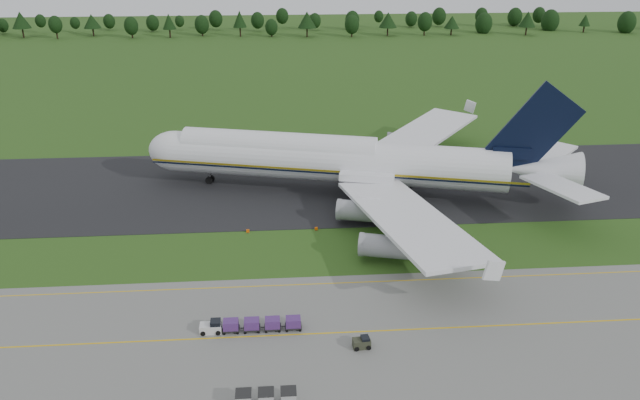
{
  "coord_description": "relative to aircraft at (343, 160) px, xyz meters",
  "views": [
    {
      "loc": [
        -1.02,
        -87.3,
        46.95
      ],
      "look_at": [
        5.63,
        2.0,
        8.0
      ],
      "focal_mm": 35.0,
      "sensor_mm": 36.0,
      "label": 1
    }
  ],
  "objects": [
    {
      "name": "edge_markers",
      "position": [
        -0.48,
        -16.3,
        -6.39
      ],
      "size": [
        35.2,
        0.3,
        0.6
      ],
      "color": "#EC5507",
      "rests_on": "ground"
    },
    {
      "name": "aircraft",
      "position": [
        0.0,
        0.0,
        0.0
      ],
      "size": [
        83.34,
        78.4,
        23.33
      ],
      "color": "white",
      "rests_on": "ground"
    },
    {
      "name": "tree_line",
      "position": [
        -0.71,
        195.72,
        -0.27
      ],
      "size": [
        528.03,
        23.52,
        11.99
      ],
      "color": "black",
      "rests_on": "ground"
    },
    {
      "name": "baggage_train",
      "position": [
        -16.72,
        -44.46,
        -5.77
      ],
      "size": [
        12.86,
        1.64,
        1.58
      ],
      "color": "silver",
      "rests_on": "apron"
    },
    {
      "name": "uld_row",
      "position": [
        -14.53,
        -58.13,
        -5.75
      ],
      "size": [
        6.52,
        1.72,
        1.7
      ],
      "color": "#A9A9A9",
      "rests_on": "apron"
    },
    {
      "name": "apron_markings",
      "position": [
        -11.67,
        -50.78,
        -6.6
      ],
      "size": [
        300.0,
        30.2,
        0.01
      ],
      "color": "gold",
      "rests_on": "apron"
    },
    {
      "name": "utility_cart",
      "position": [
        -2.98,
        -49.01,
        -6.03
      ],
      "size": [
        2.23,
        1.48,
        1.16
      ],
      "color": "#2E3122",
      "rests_on": "apron"
    },
    {
      "name": "taxiway",
      "position": [
        -11.67,
        4.2,
        -6.62
      ],
      "size": [
        300.0,
        40.0,
        0.08
      ],
      "primitive_type": "cube",
      "color": "black",
      "rests_on": "ground"
    },
    {
      "name": "ground",
      "position": [
        -11.67,
        -23.8,
        -6.66
      ],
      "size": [
        600.0,
        600.0,
        0.0
      ],
      "primitive_type": "plane",
      "color": "#264A16",
      "rests_on": "ground"
    }
  ]
}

